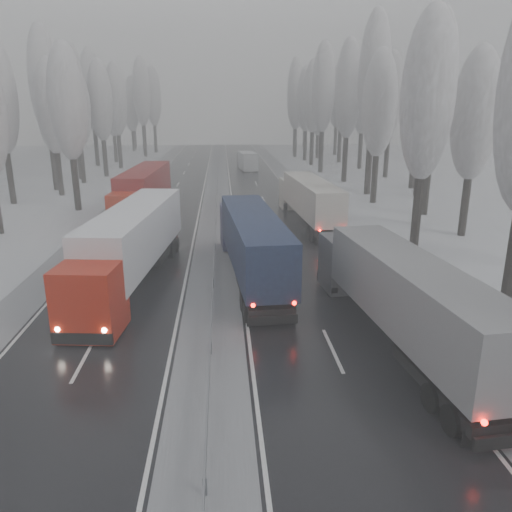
{
  "coord_description": "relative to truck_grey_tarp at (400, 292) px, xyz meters",
  "views": [
    {
      "loc": [
        0.62,
        -7.12,
        10.13
      ],
      "look_at": [
        2.42,
        19.06,
        2.2
      ],
      "focal_mm": 35.0,
      "sensor_mm": 36.0,
      "label": 1
    }
  ],
  "objects": [
    {
      "name": "carriageway_right",
      "position": [
        -2.96,
        17.43,
        -2.37
      ],
      "size": [
        7.5,
        200.0,
        0.03
      ],
      "primitive_type": "cube",
      "color": "black",
      "rests_on": "ground"
    },
    {
      "name": "carriageway_left",
      "position": [
        -13.46,
        17.43,
        -2.37
      ],
      "size": [
        7.5,
        200.0,
        0.03
      ],
      "primitive_type": "cube",
      "color": "black",
      "rests_on": "ground"
    },
    {
      "name": "median_slush",
      "position": [
        -8.21,
        17.43,
        -2.37
      ],
      "size": [
        3.0,
        200.0,
        0.04
      ],
      "primitive_type": "cube",
      "color": "#97999F",
      "rests_on": "ground"
    },
    {
      "name": "shoulder_right",
      "position": [
        1.99,
        17.43,
        -2.37
      ],
      "size": [
        2.4,
        200.0,
        0.04
      ],
      "primitive_type": "cube",
      "color": "#97999F",
      "rests_on": "ground"
    },
    {
      "name": "shoulder_left",
      "position": [
        -18.41,
        17.43,
        -2.37
      ],
      "size": [
        2.4,
        200.0,
        0.04
      ],
      "primitive_type": "cube",
      "color": "#97999F",
      "rests_on": "ground"
    },
    {
      "name": "median_guardrail",
      "position": [
        -8.21,
        17.41,
        -1.79
      ],
      "size": [
        0.12,
        200.0,
        0.76
      ],
      "color": "slate",
      "rests_on": "ground"
    },
    {
      "name": "tree_18",
      "position": [
        6.3,
        14.46,
        8.31
      ],
      "size": [
        3.6,
        3.6,
        16.58
      ],
      "color": "black",
      "rests_on": "ground"
    },
    {
      "name": "tree_19",
      "position": [
        11.81,
        18.46,
        7.03
      ],
      "size": [
        3.6,
        3.6,
        14.57
      ],
      "color": "black",
      "rests_on": "ground"
    },
    {
      "name": "tree_20",
      "position": [
        9.69,
        22.59,
        7.76
      ],
      "size": [
        3.6,
        3.6,
        15.71
      ],
      "color": "black",
      "rests_on": "ground"
    },
    {
      "name": "tree_21",
      "position": [
        11.91,
        26.59,
        9.61
      ],
      "size": [
        3.6,
        3.6,
        18.62
      ],
      "color": "black",
      "rests_on": "ground"
    },
    {
      "name": "tree_22",
      "position": [
        8.81,
        33.03,
        7.85
      ],
      "size": [
        3.6,
        3.6,
        15.86
      ],
      "color": "black",
      "rests_on": "ground"
    },
    {
      "name": "tree_23",
      "position": [
        15.1,
        37.03,
        6.38
      ],
      "size": [
        3.6,
        3.6,
        13.55
      ],
      "color": "black",
      "rests_on": "ground"
    },
    {
      "name": "tree_24",
      "position": [
        9.69,
        38.45,
        10.8
      ],
      "size": [
        3.6,
        3.6,
        20.49
      ],
      "color": "black",
      "rests_on": "ground"
    },
    {
      "name": "tree_25",
      "position": [
        16.6,
        42.45,
        10.13
      ],
      "size": [
        3.6,
        3.6,
        19.44
      ],
      "color": "black",
      "rests_on": "ground"
    },
    {
      "name": "tree_26",
      "position": [
        9.35,
        48.7,
        9.71
      ],
      "size": [
        3.6,
        3.6,
        18.78
      ],
      "color": "black",
      "rests_on": "ground"
    },
    {
      "name": "tree_27",
      "position": [
        16.51,
        52.7,
        8.97
      ],
      "size": [
        3.6,
        3.6,
        17.62
      ],
      "color": "black",
      "rests_on": "ground"
    },
    {
      "name": "tree_28",
      "position": [
        8.13,
        59.38,
        10.25
      ],
      "size": [
        3.6,
        3.6,
        19.62
      ],
      "color": "black",
      "rests_on": "ground"
    },
    {
      "name": "tree_29",
      "position": [
        15.5,
        63.38,
        9.28
      ],
      "size": [
        3.6,
        3.6,
        18.11
      ],
      "color": "black",
      "rests_on": "ground"
    },
    {
      "name": "tree_30",
      "position": [
        8.35,
        69.13,
        9.13
      ],
      "size": [
        3.6,
        3.6,
        17.86
      ],
      "color": "black",
      "rests_on": "ground"
    },
    {
      "name": "tree_31",
      "position": [
        14.27,
        73.13,
        9.58
      ],
      "size": [
        3.6,
        3.6,
        18.58
      ],
      "color": "black",
      "rests_on": "ground"
    },
    {
      "name": "tree_32",
      "position": [
        8.42,
        76.64,
        8.79
      ],
      "size": [
        3.6,
        3.6,
        17.33
      ],
      "color": "black",
      "rests_on": "ground"
    },
    {
      "name": "tree_33",
      "position": [
        11.56,
        80.64,
        6.87
      ],
      "size": [
        3.6,
        3.6,
        14.33
      ],
      "color": "black",
      "rests_on": "ground"
    },
    {
      "name": "tree_34",
      "position": [
        7.52,
        83.74,
        8.98
      ],
      "size": [
        3.6,
        3.6,
        17.63
      ],
      "color": "black",
      "rests_on": "ground"
    },
    {
      "name": "tree_35",
      "position": [
        16.73,
        87.74,
        9.38
      ],
      "size": [
        3.6,
        3.6,
        18.25
      ],
      "color": "black",
      "rests_on": "ground"
    },
    {
      "name": "tree_36",
      "position": [
        8.83,
        93.59,
        10.63
      ],
      "size": [
        3.6,
        3.6,
        20.23
      ],
      "color": "black",
      "rests_on": "ground"
    },
    {
      "name": "tree_37",
      "position": [
        15.81,
        97.59,
        8.18
      ],
      "size": [
        3.6,
        3.6,
        16.37
      ],
      "color": "black",
      "rests_on": "ground"
    },
    {
      "name": "tree_38",
      "position": [
        10.52,
        104.15,
        9.2
      ],
      "size": [
        3.6,
        3.6,
        17.97
      ],
      "color": "black",
      "rests_on": "ground"
    },
    {
      "name": "tree_39",
      "position": [
        13.34,
        108.15,
        8.06
      ],
      "size": [
        3.6,
        3.6,
        16.19
      ],
      "color": "black",
      "rests_on": "ground"
    },
    {
      "name": "tree_62",
      "position": [
        -22.15,
        31.16,
        7.97
      ],
      "size": [
        3.6,
        3.6,
        16.04
      ],
      "color": "black",
      "rests_on": "ground"
    },
    {
      "name": "tree_64",
      "position": [
        -26.47,
        40.14,
        7.57
      ],
      "size": [
        3.6,
        3.6,
        15.42
      ],
      "color": "black",
      "rests_on": "ground"
    },
    {
      "name": "tree_65",
      "position": [
        -28.26,
        44.14,
        10.16
      ],
      "size": [
        3.6,
        3.6,
        19.48
      ],
      "color": "black",
      "rests_on": "ground"
    },
    {
      "name": "tree_66",
      "position": [
        -26.37,
        49.78,
        7.45
      ],
      "size": [
        3.6,
        3.6,
        15.23
      ],
      "color": "black",
      "rests_on": "ground"
    },
    {
      "name": "tree_67",
      "position": [
        -27.75,
        53.78,
        8.64
      ],
      "size": [
        3.6,
        3.6,
        17.09
      ],
      "color": "black",
      "rests_on": "ground"
    },
    {
      "name": "tree_68",
      "position": [
        -24.79,
        56.54,
        8.36
      ],
      "size": [
        3.6,
        3.6,
        16.65
      ],
      "color": "black",
      "rests_on": "ground"
    },
    {
      "name": "tree_69",
      "position": [
        -29.63,
        60.54,
        10.07
      ],
      "size": [
        3.6,
        3.6,
        19.35
      ],
      "color": "black",
      "rests_on": "ground"
    },
    {
      "name": "tree_70",
      "position": [
        -24.54,
        66.62,
        8.64
      ],
      "size": [
        3.6,
        3.6,
        17.09
      ],
      "color": "black",
      "rests_on": "ground"
    },
    {
      "name": "tree_71",
      "position": [
        -29.3,
        70.62,
        10.24
      ],
      "size": [
        3.6,
        3.6,
        19.61
      ],
      "color": "black",
      "rests_on": "ground"
    },
    {
      "name": "tree_72",
      "position": [
        -27.14,
        75.96,
        7.37
      ],
      "size": [
        3.6,
        3.6,
        15.11
      ],
      "color": "black",
      "rests_on": "ground"
    },
    {
      "name": "tree_73",
      "position": [
        -30.03,
        79.96,
        8.72
      ],
      "size": [
        3.6,
        3.6,
        17.22
      ],
      "color": "black",
      "rests_on": "ground"
    },
    {
      "name": "tree_74",
      "position": [
        -23.28,
        86.76,
        10.29
      ],
      "size": [
        3.6,
        3.6,
        19.68
      ],
      "color": "black",
      "rests_on": "ground"
    },
    {
      "name": "tree_75",
      "position": [
        -32.41,
        90.76,
        9.6
      ],
      "size": [
        3.6,
        3.6,
        18.6
      ],
      "color": "black",
      "rests_on": "ground"
    },
    {
      "name": "tree_76",
      "position": [
        -22.26,
        96.15,
        9.56
      ],
      "size": [
        3.6,
        3.6,
        18.55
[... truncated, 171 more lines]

